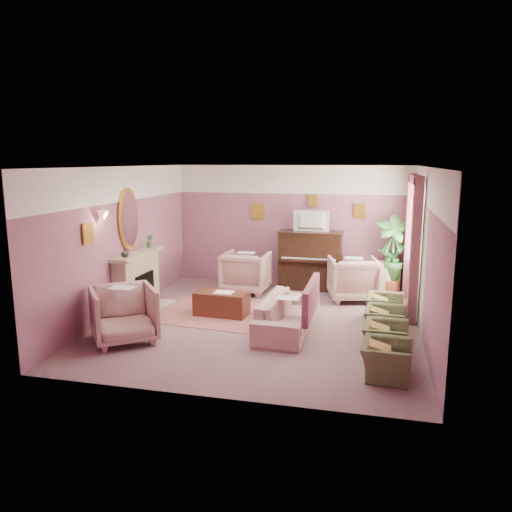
% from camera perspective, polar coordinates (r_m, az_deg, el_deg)
% --- Properties ---
extents(floor, '(5.50, 6.00, 0.01)m').
position_cam_1_polar(floor, '(9.18, 0.83, -7.60)').
color(floor, '#7B5B60').
rests_on(floor, ground).
extents(ceiling, '(5.50, 6.00, 0.01)m').
position_cam_1_polar(ceiling, '(8.71, 0.88, 10.16)').
color(ceiling, white).
rests_on(ceiling, wall_back).
extents(wall_back, '(5.50, 0.02, 2.80)m').
position_cam_1_polar(wall_back, '(11.75, 4.09, 3.47)').
color(wall_back, '#764C67').
rests_on(wall_back, floor).
extents(wall_front, '(5.50, 0.02, 2.80)m').
position_cam_1_polar(wall_front, '(6.01, -5.48, -3.72)').
color(wall_front, '#764C67').
rests_on(wall_front, floor).
extents(wall_left, '(0.02, 6.00, 2.80)m').
position_cam_1_polar(wall_left, '(9.81, -15.03, 1.65)').
color(wall_left, '#764C67').
rests_on(wall_left, floor).
extents(wall_right, '(0.02, 6.00, 2.80)m').
position_cam_1_polar(wall_right, '(8.67, 18.88, 0.26)').
color(wall_right, '#764C67').
rests_on(wall_right, floor).
extents(picture_rail_band, '(5.50, 0.01, 0.65)m').
position_cam_1_polar(picture_rail_band, '(11.65, 4.15, 8.72)').
color(picture_rail_band, white).
rests_on(picture_rail_band, wall_back).
extents(stripe_panel, '(0.01, 3.00, 2.15)m').
position_cam_1_polar(stripe_panel, '(10.00, 18.03, -0.24)').
color(stripe_panel, '#AEC09C').
rests_on(stripe_panel, wall_right).
extents(fireplace_surround, '(0.30, 1.40, 1.10)m').
position_cam_1_polar(fireplace_surround, '(10.07, -13.45, -2.97)').
color(fireplace_surround, tan).
rests_on(fireplace_surround, floor).
extents(fireplace_inset, '(0.18, 0.72, 0.68)m').
position_cam_1_polar(fireplace_inset, '(10.06, -12.90, -3.84)').
color(fireplace_inset, black).
rests_on(fireplace_inset, floor).
extents(fire_ember, '(0.06, 0.54, 0.10)m').
position_cam_1_polar(fire_ember, '(10.09, -12.65, -4.85)').
color(fire_ember, orange).
rests_on(fire_ember, floor).
extents(mantel_shelf, '(0.40, 1.55, 0.07)m').
position_cam_1_polar(mantel_shelf, '(9.94, -13.44, 0.21)').
color(mantel_shelf, tan).
rests_on(mantel_shelf, fireplace_surround).
extents(hearth, '(0.55, 1.50, 0.02)m').
position_cam_1_polar(hearth, '(10.13, -12.30, -6.01)').
color(hearth, tan).
rests_on(hearth, floor).
extents(mirror_frame, '(0.04, 0.72, 1.20)m').
position_cam_1_polar(mirror_frame, '(9.91, -14.34, 4.11)').
color(mirror_frame, gold).
rests_on(mirror_frame, wall_left).
extents(mirror_glass, '(0.01, 0.60, 1.06)m').
position_cam_1_polar(mirror_glass, '(9.89, -14.21, 4.11)').
color(mirror_glass, white).
rests_on(mirror_glass, wall_left).
extents(sconce_shade, '(0.20, 0.20, 0.16)m').
position_cam_1_polar(sconce_shade, '(8.94, -17.07, 4.43)').
color(sconce_shade, '#F2A074').
rests_on(sconce_shade, wall_left).
extents(piano, '(1.40, 0.60, 1.30)m').
position_cam_1_polar(piano, '(11.49, 6.23, -0.53)').
color(piano, black).
rests_on(piano, floor).
extents(piano_keyshelf, '(1.30, 0.12, 0.06)m').
position_cam_1_polar(piano_keyshelf, '(11.13, 6.00, -0.52)').
color(piano_keyshelf, black).
rests_on(piano_keyshelf, piano).
extents(piano_keys, '(1.20, 0.08, 0.02)m').
position_cam_1_polar(piano_keys, '(11.13, 6.01, -0.32)').
color(piano_keys, silver).
rests_on(piano_keys, piano).
extents(piano_top, '(1.45, 0.65, 0.04)m').
position_cam_1_polar(piano_top, '(11.38, 6.30, 2.73)').
color(piano_top, black).
rests_on(piano_top, piano).
extents(television, '(0.80, 0.12, 0.48)m').
position_cam_1_polar(television, '(11.29, 6.30, 4.15)').
color(television, black).
rests_on(television, piano).
extents(print_back_left, '(0.30, 0.03, 0.38)m').
position_cam_1_polar(print_back_left, '(11.83, 0.24, 5.11)').
color(print_back_left, gold).
rests_on(print_back_left, wall_back).
extents(print_back_right, '(0.26, 0.03, 0.34)m').
position_cam_1_polar(print_back_right, '(11.52, 11.73, 5.02)').
color(print_back_right, gold).
rests_on(print_back_right, wall_back).
extents(print_back_mid, '(0.22, 0.03, 0.26)m').
position_cam_1_polar(print_back_mid, '(11.58, 6.55, 6.30)').
color(print_back_mid, gold).
rests_on(print_back_mid, wall_back).
extents(print_left_wall, '(0.03, 0.28, 0.36)m').
position_cam_1_polar(print_left_wall, '(8.72, -18.64, 2.46)').
color(print_left_wall, gold).
rests_on(print_left_wall, wall_left).
extents(window_blind, '(0.03, 1.40, 1.80)m').
position_cam_1_polar(window_blind, '(10.15, 17.94, 3.50)').
color(window_blind, beige).
rests_on(window_blind, wall_right).
extents(curtain_left, '(0.16, 0.34, 2.60)m').
position_cam_1_polar(curtain_left, '(9.29, 17.71, 0.38)').
color(curtain_left, '#823D4F').
rests_on(curtain_left, floor).
extents(curtain_right, '(0.16, 0.34, 2.60)m').
position_cam_1_polar(curtain_right, '(11.10, 17.07, 2.06)').
color(curtain_right, '#823D4F').
rests_on(curtain_right, floor).
extents(pelmet, '(0.16, 2.20, 0.16)m').
position_cam_1_polar(pelmet, '(10.07, 17.77, 8.38)').
color(pelmet, '#823D4F').
rests_on(pelmet, wall_right).
extents(mantel_plant, '(0.16, 0.16, 0.28)m').
position_cam_1_polar(mantel_plant, '(10.39, -12.06, 1.67)').
color(mantel_plant, '#368039').
rests_on(mantel_plant, mantel_shelf).
extents(mantel_vase, '(0.16, 0.16, 0.16)m').
position_cam_1_polar(mantel_vase, '(9.48, -14.77, 0.31)').
color(mantel_vase, white).
rests_on(mantel_vase, mantel_shelf).
extents(area_rug, '(2.65, 2.01, 0.01)m').
position_cam_1_polar(area_rug, '(9.64, -3.58, -6.67)').
color(area_rug, '#A55F58').
rests_on(area_rug, floor).
extents(coffee_table, '(1.03, 0.56, 0.45)m').
position_cam_1_polar(coffee_table, '(9.56, -3.93, -5.46)').
color(coffee_table, '#4D2315').
rests_on(coffee_table, floor).
extents(table_paper, '(0.35, 0.28, 0.01)m').
position_cam_1_polar(table_paper, '(9.48, -3.66, -4.15)').
color(table_paper, white).
rests_on(table_paper, coffee_table).
extents(sofa, '(0.68, 2.04, 0.82)m').
position_cam_1_polar(sofa, '(8.66, 3.66, -5.90)').
color(sofa, tan).
rests_on(sofa, floor).
extents(sofa_throw, '(0.10, 1.55, 0.57)m').
position_cam_1_polar(sofa_throw, '(8.55, 6.32, -4.86)').
color(sofa_throw, '#823D4F').
rests_on(sofa_throw, sofa).
extents(floral_armchair_left, '(0.97, 0.97, 1.01)m').
position_cam_1_polar(floral_armchair_left, '(11.11, -1.16, -1.62)').
color(floral_armchair_left, tan).
rests_on(floral_armchair_left, floor).
extents(floral_armchair_right, '(0.97, 0.97, 1.01)m').
position_cam_1_polar(floral_armchair_right, '(10.70, 11.04, -2.32)').
color(floral_armchair_right, tan).
rests_on(floral_armchair_right, floor).
extents(floral_armchair_front, '(0.97, 0.97, 1.01)m').
position_cam_1_polar(floral_armchair_front, '(8.40, -14.89, -6.14)').
color(floral_armchair_front, tan).
rests_on(floral_armchair_front, floor).
extents(olive_chair_a, '(0.53, 0.75, 0.65)m').
position_cam_1_polar(olive_chair_a, '(7.12, 14.69, -10.79)').
color(olive_chair_a, '#57623A').
rests_on(olive_chair_a, floor).
extents(olive_chair_b, '(0.53, 0.75, 0.65)m').
position_cam_1_polar(olive_chair_b, '(7.89, 14.60, -8.62)').
color(olive_chair_b, '#57623A').
rests_on(olive_chair_b, floor).
extents(olive_chair_c, '(0.53, 0.75, 0.65)m').
position_cam_1_polar(olive_chair_c, '(8.67, 14.53, -6.84)').
color(olive_chair_c, '#57623A').
rests_on(olive_chair_c, floor).
extents(olive_chair_d, '(0.53, 0.75, 0.65)m').
position_cam_1_polar(olive_chair_d, '(9.45, 14.47, -5.35)').
color(olive_chair_d, '#57623A').
rests_on(olive_chair_d, floor).
extents(side_table, '(0.52, 0.52, 0.70)m').
position_cam_1_polar(side_table, '(11.43, 14.91, -2.43)').
color(side_table, white).
rests_on(side_table, floor).
extents(side_plant_big, '(0.30, 0.30, 0.34)m').
position_cam_1_polar(side_plant_big, '(11.32, 15.04, 0.13)').
color(side_plant_big, '#368039').
rests_on(side_plant_big, side_table).
extents(side_plant_small, '(0.16, 0.16, 0.28)m').
position_cam_1_polar(side_plant_small, '(11.24, 15.65, -0.14)').
color(side_plant_small, '#368039').
rests_on(side_plant_small, side_table).
extents(palm_pot, '(0.34, 0.34, 0.34)m').
position_cam_1_polar(palm_pot, '(11.35, 15.16, -3.48)').
color(palm_pot, brown).
rests_on(palm_pot, floor).
extents(palm_plant, '(0.76, 0.76, 1.44)m').
position_cam_1_polar(palm_plant, '(11.16, 15.38, 0.95)').
color(palm_plant, '#368039').
rests_on(palm_plant, palm_pot).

